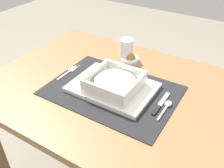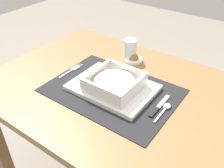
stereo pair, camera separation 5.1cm
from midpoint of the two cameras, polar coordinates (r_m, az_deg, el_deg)
The scene contains 9 objects.
dining_table at distance 1.01m, azimuth 1.25°, elevation -5.32°, with size 0.94×0.71×0.72m.
placemat at distance 0.91m, azimuth 1.59°, elevation -1.50°, with size 0.47×0.33×0.00m, color black.
serving_plate at distance 0.91m, azimuth 1.79°, elevation -0.78°, with size 0.30×0.22×0.02m, color white.
porridge_bowl at distance 0.88m, azimuth 2.19°, elevation 0.14°, with size 0.17×0.17×0.05m.
fork at distance 1.03m, azimuth -7.69°, elevation 3.31°, with size 0.02×0.13×0.00m.
spoon at distance 0.85m, azimuth 14.01°, elevation -5.41°, with size 0.02×0.11×0.01m.
butter_knife at distance 0.85m, azimuth 12.39°, elevation -5.25°, with size 0.01×0.14×0.01m.
drinking_glass at distance 1.10m, azimuth 5.56°, elevation 7.72°, with size 0.06×0.06×0.09m.
condiment_saucer at distance 1.10m, azimuth 6.39°, elevation 5.72°, with size 0.08×0.08×0.04m.
Camera 2 is at (0.45, -0.62, 1.27)m, focal length 39.58 mm.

